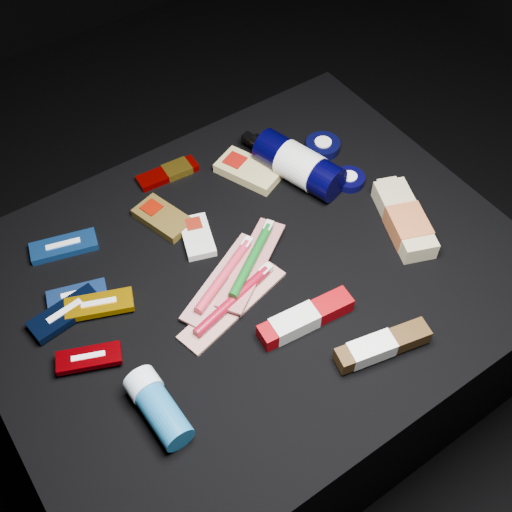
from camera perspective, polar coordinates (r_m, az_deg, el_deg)
ground at (r=1.53m, az=-0.25°, el=-10.20°), size 3.00×3.00×0.00m
cloth_table at (r=1.35m, az=-0.28°, el=-6.28°), size 0.98×0.78×0.40m
luna_bar_0 at (r=1.27m, az=-16.71°, el=0.83°), size 0.13×0.08×0.02m
luna_bar_1 at (r=1.19m, az=-15.61°, el=-3.34°), size 0.11×0.07×0.01m
luna_bar_2 at (r=1.17m, az=-16.58°, el=-4.91°), size 0.13×0.06×0.02m
luna_bar_3 at (r=1.16m, az=-13.75°, el=-4.22°), size 0.13×0.09×0.02m
luna_bar_4 at (r=1.11m, az=-14.63°, el=-8.77°), size 0.11×0.08×0.01m
clif_bar_0 at (r=1.27m, az=-8.42°, el=3.47°), size 0.09×0.13×0.02m
clif_bar_1 at (r=1.24m, az=-5.30°, el=1.87°), size 0.08×0.11×0.02m
clif_bar_2 at (r=1.35m, az=-0.84°, el=7.70°), size 0.12×0.15×0.02m
power_bar at (r=1.36m, az=-7.58°, el=7.41°), size 0.13×0.05×0.02m
lotion_bottle at (r=1.32m, az=3.80°, el=8.09°), size 0.12×0.25×0.08m
cream_tin_upper at (r=1.41m, az=5.95°, el=9.71°), size 0.07×0.07×0.02m
cream_tin_lower at (r=1.34m, az=8.28°, el=6.76°), size 0.06×0.06×0.02m
bodywash_bottle at (r=1.27m, az=13.07°, el=3.10°), size 0.13×0.20×0.04m
deodorant_stick at (r=1.03m, az=-8.70°, el=-13.11°), size 0.06×0.13×0.05m
toothbrush_pack_0 at (r=1.14m, az=-1.97°, el=-4.08°), size 0.23×0.11×0.03m
toothbrush_pack_1 at (r=1.16m, az=-2.80°, el=-1.85°), size 0.22×0.14×0.02m
toothbrush_pack_2 at (r=1.17m, az=-0.35°, el=-0.45°), size 0.21×0.16×0.02m
toothpaste_carton_red at (r=1.11m, az=4.08°, el=-5.69°), size 0.18×0.06×0.03m
toothpaste_carton_green at (r=1.09m, az=10.84°, el=-7.94°), size 0.17×0.07×0.03m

